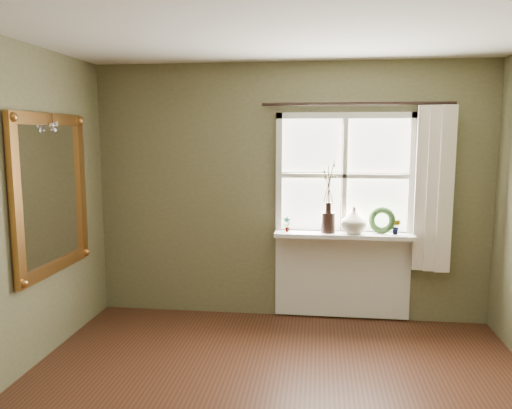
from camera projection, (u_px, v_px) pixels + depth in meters
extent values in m
plane|color=silver|center=(266.00, 1.00, 2.68)|extent=(4.50, 4.50, 0.00)
cube|color=#656342|center=(289.00, 192.00, 5.12)|extent=(4.00, 0.10, 2.60)
cube|color=white|center=(343.00, 234.00, 5.03)|extent=(1.36, 0.06, 0.06)
cube|color=white|center=(346.00, 115.00, 4.87)|extent=(1.36, 0.06, 0.06)
cube|color=white|center=(279.00, 175.00, 5.03)|extent=(0.06, 0.06, 1.24)
cube|color=white|center=(412.00, 176.00, 4.87)|extent=(0.06, 0.06, 1.24)
cube|color=white|center=(344.00, 176.00, 4.95)|extent=(1.24, 0.05, 0.04)
cube|color=white|center=(344.00, 176.00, 4.95)|extent=(0.04, 0.05, 1.12)
cube|color=white|center=(312.00, 146.00, 4.97)|extent=(0.59, 0.01, 0.53)
cube|color=white|center=(378.00, 146.00, 4.89)|extent=(0.59, 0.01, 0.53)
cube|color=white|center=(311.00, 204.00, 5.06)|extent=(0.59, 0.01, 0.53)
cube|color=white|center=(376.00, 205.00, 4.98)|extent=(0.59, 0.01, 0.53)
cube|color=white|center=(343.00, 235.00, 4.93)|extent=(1.36, 0.26, 0.04)
cube|color=white|center=(342.00, 275.00, 5.10)|extent=(1.36, 0.04, 0.88)
cylinder|color=black|center=(328.00, 223.00, 4.93)|extent=(0.16, 0.16, 0.20)
imported|color=beige|center=(354.00, 220.00, 4.90)|extent=(0.28, 0.28, 0.26)
torus|color=#253F1C|center=(382.00, 223.00, 4.91)|extent=(0.29, 0.21, 0.27)
imported|color=#253F1C|center=(287.00, 224.00, 4.99)|extent=(0.09, 0.06, 0.15)
imported|color=#253F1C|center=(396.00, 227.00, 4.86)|extent=(0.10, 0.09, 0.15)
cube|color=silver|center=(433.00, 189.00, 4.77)|extent=(0.36, 0.12, 1.59)
cylinder|color=black|center=(357.00, 104.00, 4.79)|extent=(1.84, 0.03, 0.03)
cube|color=white|center=(51.00, 194.00, 4.25)|extent=(0.02, 0.94, 1.16)
cube|color=#A46930|center=(48.00, 119.00, 4.16)|extent=(0.05, 1.14, 0.10)
cube|color=#A46930|center=(56.00, 266.00, 4.34)|extent=(0.05, 1.14, 0.10)
cube|color=#A46930|center=(16.00, 202.00, 3.74)|extent=(0.05, 0.10, 1.16)
cube|color=#A46930|center=(81.00, 188.00, 4.76)|extent=(0.05, 0.10, 1.16)
sphere|color=silver|center=(52.00, 125.00, 4.14)|extent=(0.04, 0.04, 0.04)
sphere|color=silver|center=(54.00, 130.00, 4.17)|extent=(0.04, 0.04, 0.04)
sphere|color=silver|center=(56.00, 124.00, 4.19)|extent=(0.04, 0.04, 0.04)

